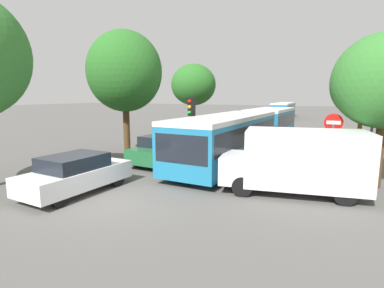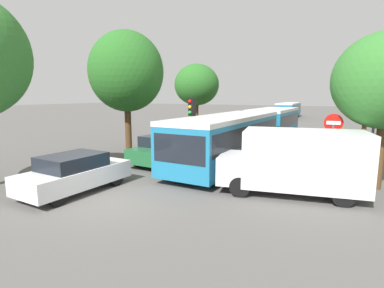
% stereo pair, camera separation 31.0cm
% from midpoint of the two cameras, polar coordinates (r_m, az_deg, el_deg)
% --- Properties ---
extents(ground_plane, '(200.00, 200.00, 0.00)m').
position_cam_midpoint_polar(ground_plane, '(10.45, -15.87, -10.83)').
color(ground_plane, '#565451').
extents(articulated_bus, '(2.97, 17.07, 2.53)m').
position_cam_midpoint_polar(articulated_bus, '(18.78, 10.38, 2.78)').
color(articulated_bus, teal).
rests_on(articulated_bus, ground).
extents(city_bus_rear, '(2.84, 11.02, 2.35)m').
position_cam_midpoint_polar(city_bus_rear, '(49.90, 16.87, 6.38)').
color(city_bus_rear, teal).
rests_on(city_bus_rear, ground).
extents(queued_car_white, '(1.91, 4.14, 1.41)m').
position_cam_midpoint_polar(queued_car_white, '(11.78, -21.93, -5.23)').
color(queued_car_white, white).
rests_on(queued_car_white, ground).
extents(queued_car_green, '(2.01, 4.37, 1.49)m').
position_cam_midpoint_polar(queued_car_green, '(15.75, -5.79, -0.92)').
color(queued_car_green, '#236638').
rests_on(queued_car_green, ground).
extents(queued_car_tan, '(1.96, 4.25, 1.45)m').
position_cam_midpoint_polar(queued_car_tan, '(19.90, 0.56, 1.20)').
color(queued_car_tan, tan).
rests_on(queued_car_tan, ground).
extents(queued_car_red, '(1.92, 4.17, 1.42)m').
position_cam_midpoint_polar(queued_car_red, '(24.92, 6.58, 2.74)').
color(queued_car_red, '#B21E19').
rests_on(queued_car_red, ground).
extents(queued_car_graphite, '(2.03, 4.40, 1.50)m').
position_cam_midpoint_polar(queued_car_graphite, '(30.11, 10.35, 3.84)').
color(queued_car_graphite, '#47474C').
rests_on(queued_car_graphite, ground).
extents(queued_car_blue, '(1.82, 3.94, 1.35)m').
position_cam_midpoint_polar(queued_car_blue, '(35.48, 12.86, 4.43)').
color(queued_car_blue, '#284799').
rests_on(queued_car_blue, ground).
extents(white_van, '(5.28, 2.89, 2.31)m').
position_cam_midpoint_polar(white_van, '(11.30, 18.75, -2.90)').
color(white_van, silver).
rests_on(white_van, ground).
extents(traffic_light, '(0.38, 0.40, 3.40)m').
position_cam_midpoint_polar(traffic_light, '(15.18, -0.71, 5.38)').
color(traffic_light, '#56595E').
rests_on(traffic_light, ground).
extents(no_entry_sign, '(0.70, 0.08, 2.82)m').
position_cam_midpoint_polar(no_entry_sign, '(13.01, 24.56, 1.13)').
color(no_entry_sign, '#56595E').
rests_on(no_entry_sign, ground).
extents(direction_sign_post, '(0.40, 1.37, 3.60)m').
position_cam_midpoint_polar(direction_sign_post, '(14.48, 30.67, 4.12)').
color(direction_sign_post, '#56595E').
rests_on(direction_sign_post, ground).
extents(tree_left_mid, '(4.40, 4.40, 7.29)m').
position_cam_midpoint_polar(tree_left_mid, '(18.53, -12.93, 12.94)').
color(tree_left_mid, '#51381E').
rests_on(tree_left_mid, ground).
extents(tree_left_far, '(4.04, 4.04, 6.34)m').
position_cam_midpoint_polar(tree_left_far, '(27.65, -0.11, 11.01)').
color(tree_left_far, '#51381E').
rests_on(tree_left_far, ground).
extents(tree_right_mid, '(4.56, 4.56, 6.87)m').
position_cam_midpoint_polar(tree_right_mid, '(25.14, 29.60, 9.97)').
color(tree_right_mid, '#51381E').
rests_on(tree_right_mid, ground).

